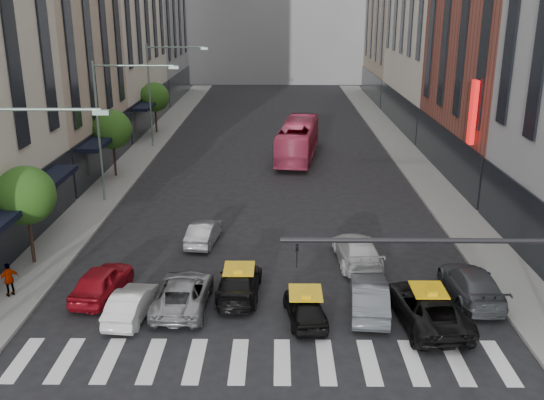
{
  "coord_description": "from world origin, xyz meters",
  "views": [
    {
      "loc": [
        0.43,
        -17.78,
        12.54
      ],
      "look_at": [
        0.15,
        8.35,
        4.0
      ],
      "focal_mm": 40.0,
      "sensor_mm": 36.0,
      "label": 1
    }
  ],
  "objects_px": {
    "streetlamp_mid": "(112,113)",
    "bus": "(298,140)",
    "streetlamp_near": "(1,187)",
    "streetlamp_far": "(160,82)",
    "taxi_left": "(239,282)",
    "pedestrian_far": "(9,280)",
    "car_red": "(102,281)",
    "taxi_center": "(305,307)",
    "car_white_front": "(131,304)"
  },
  "relations": [
    {
      "from": "streetlamp_mid",
      "to": "bus",
      "type": "height_order",
      "value": "streetlamp_mid"
    },
    {
      "from": "streetlamp_near",
      "to": "streetlamp_far",
      "type": "bearing_deg",
      "value": 90.0
    },
    {
      "from": "streetlamp_near",
      "to": "taxi_left",
      "type": "distance_m",
      "value": 10.56
    },
    {
      "from": "streetlamp_near",
      "to": "pedestrian_far",
      "type": "relative_size",
      "value": 5.82
    },
    {
      "from": "car_red",
      "to": "bus",
      "type": "xyz_separation_m",
      "value": [
        9.5,
        25.48,
        0.84
      ]
    },
    {
      "from": "streetlamp_mid",
      "to": "taxi_left",
      "type": "height_order",
      "value": "streetlamp_mid"
    },
    {
      "from": "streetlamp_mid",
      "to": "car_red",
      "type": "height_order",
      "value": "streetlamp_mid"
    },
    {
      "from": "streetlamp_far",
      "to": "bus",
      "type": "xyz_separation_m",
      "value": [
        12.13,
        -3.86,
        -4.35
      ]
    },
    {
      "from": "taxi_center",
      "to": "car_red",
      "type": "bearing_deg",
      "value": -21.2
    },
    {
      "from": "streetlamp_mid",
      "to": "streetlamp_far",
      "type": "distance_m",
      "value": 16.0
    },
    {
      "from": "streetlamp_far",
      "to": "taxi_left",
      "type": "relative_size",
      "value": 2.0
    },
    {
      "from": "car_red",
      "to": "pedestrian_far",
      "type": "relative_size",
      "value": 2.72
    },
    {
      "from": "taxi_left",
      "to": "car_white_front",
      "type": "bearing_deg",
      "value": 26.74
    },
    {
      "from": "streetlamp_near",
      "to": "streetlamp_far",
      "type": "xyz_separation_m",
      "value": [
        0.0,
        32.0,
        0.0
      ]
    },
    {
      "from": "streetlamp_far",
      "to": "car_white_front",
      "type": "relative_size",
      "value": 2.39
    },
    {
      "from": "streetlamp_mid",
      "to": "taxi_center",
      "type": "distance_m",
      "value": 20.06
    },
    {
      "from": "streetlamp_far",
      "to": "car_white_front",
      "type": "bearing_deg",
      "value": -82.03
    },
    {
      "from": "streetlamp_far",
      "to": "pedestrian_far",
      "type": "distance_m",
      "value": 30.1
    },
    {
      "from": "car_white_front",
      "to": "car_red",
      "type": "bearing_deg",
      "value": -42.12
    },
    {
      "from": "car_white_front",
      "to": "taxi_left",
      "type": "xyz_separation_m",
      "value": [
        4.38,
        1.98,
        0.03
      ]
    },
    {
      "from": "streetlamp_near",
      "to": "bus",
      "type": "bearing_deg",
      "value": 66.68
    },
    {
      "from": "streetlamp_near",
      "to": "bus",
      "type": "distance_m",
      "value": 30.95
    },
    {
      "from": "streetlamp_near",
      "to": "streetlamp_far",
      "type": "height_order",
      "value": "same"
    },
    {
      "from": "streetlamp_mid",
      "to": "streetlamp_far",
      "type": "relative_size",
      "value": 1.0
    },
    {
      "from": "streetlamp_near",
      "to": "taxi_left",
      "type": "xyz_separation_m",
      "value": [
        8.75,
        2.72,
        -5.25
      ]
    },
    {
      "from": "streetlamp_mid",
      "to": "car_red",
      "type": "xyz_separation_m",
      "value": [
        2.63,
        -13.35,
        -5.19
      ]
    },
    {
      "from": "streetlamp_near",
      "to": "bus",
      "type": "height_order",
      "value": "streetlamp_near"
    },
    {
      "from": "car_red",
      "to": "taxi_center",
      "type": "xyz_separation_m",
      "value": [
        8.98,
        -2.14,
        -0.09
      ]
    },
    {
      "from": "bus",
      "to": "pedestrian_far",
      "type": "bearing_deg",
      "value": 70.02
    },
    {
      "from": "car_white_front",
      "to": "taxi_center",
      "type": "distance_m",
      "value": 7.23
    },
    {
      "from": "bus",
      "to": "pedestrian_far",
      "type": "height_order",
      "value": "bus"
    },
    {
      "from": "car_white_front",
      "to": "taxi_left",
      "type": "relative_size",
      "value": 0.84
    },
    {
      "from": "streetlamp_near",
      "to": "bus",
      "type": "relative_size",
      "value": 0.81
    },
    {
      "from": "streetlamp_mid",
      "to": "car_white_front",
      "type": "distance_m",
      "value": 16.73
    },
    {
      "from": "car_red",
      "to": "pedestrian_far",
      "type": "bearing_deg",
      "value": 12.31
    },
    {
      "from": "car_white_front",
      "to": "streetlamp_near",
      "type": "bearing_deg",
      "value": 15.03
    },
    {
      "from": "streetlamp_far",
      "to": "car_red",
      "type": "bearing_deg",
      "value": -84.89
    },
    {
      "from": "streetlamp_near",
      "to": "pedestrian_far",
      "type": "distance_m",
      "value": 5.67
    },
    {
      "from": "car_red",
      "to": "car_white_front",
      "type": "relative_size",
      "value": 1.12
    },
    {
      "from": "bus",
      "to": "pedestrian_far",
      "type": "xyz_separation_m",
      "value": [
        -13.5,
        -25.79,
        -0.63
      ]
    },
    {
      "from": "car_white_front",
      "to": "pedestrian_far",
      "type": "bearing_deg",
      "value": -10.18
    },
    {
      "from": "taxi_left",
      "to": "pedestrian_far",
      "type": "relative_size",
      "value": 2.91
    },
    {
      "from": "taxi_center",
      "to": "car_white_front",
      "type": "bearing_deg",
      "value": -9.58
    },
    {
      "from": "streetlamp_near",
      "to": "taxi_left",
      "type": "height_order",
      "value": "streetlamp_near"
    },
    {
      "from": "streetlamp_far",
      "to": "car_white_front",
      "type": "distance_m",
      "value": 32.0
    },
    {
      "from": "car_white_front",
      "to": "streetlamp_far",
      "type": "bearing_deg",
      "value": -76.59
    },
    {
      "from": "streetlamp_mid",
      "to": "pedestrian_far",
      "type": "relative_size",
      "value": 5.82
    },
    {
      "from": "taxi_left",
      "to": "bus",
      "type": "relative_size",
      "value": 0.4
    },
    {
      "from": "taxi_left",
      "to": "streetlamp_far",
      "type": "bearing_deg",
      "value": -70.94
    },
    {
      "from": "car_red",
      "to": "taxi_left",
      "type": "distance_m",
      "value": 6.13
    }
  ]
}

